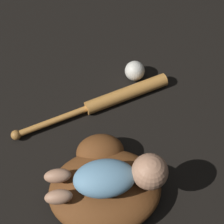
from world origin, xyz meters
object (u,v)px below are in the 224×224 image
object	(u,v)px
baseball_bat	(112,99)
baseball	(135,71)
baseball_glove	(104,183)
baby_figure	(117,177)

from	to	relation	value
baseball_bat	baseball	bearing A→B (deg)	59.90
baseball_glove	baseball	xyz separation A→B (m)	(0.06, 0.45, -0.01)
baseball_glove	baby_figure	world-z (taller)	baby_figure
baseball_glove	baseball	bearing A→B (deg)	81.84
baseball_glove	baseball_bat	bearing A→B (deg)	91.28
baseball_glove	baby_figure	size ratio (longest dim) A/B	1.10
baseball_glove	baby_figure	distance (m)	0.10
baseball_bat	baseball_glove	bearing A→B (deg)	-88.72
baseball_glove	baseball_bat	world-z (taller)	baseball_glove
baby_figure	baseball_bat	distance (m)	0.36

